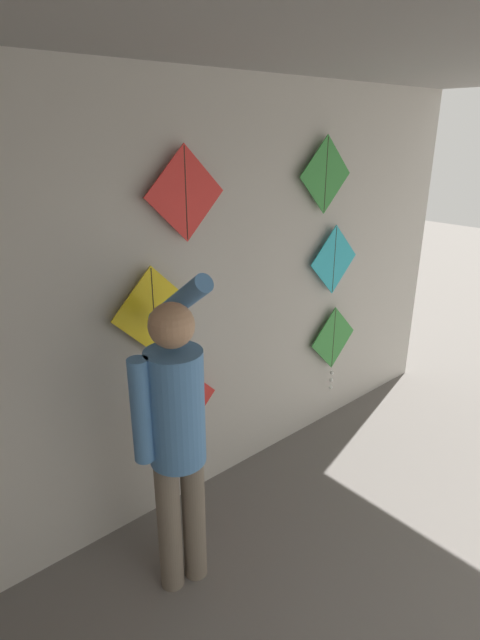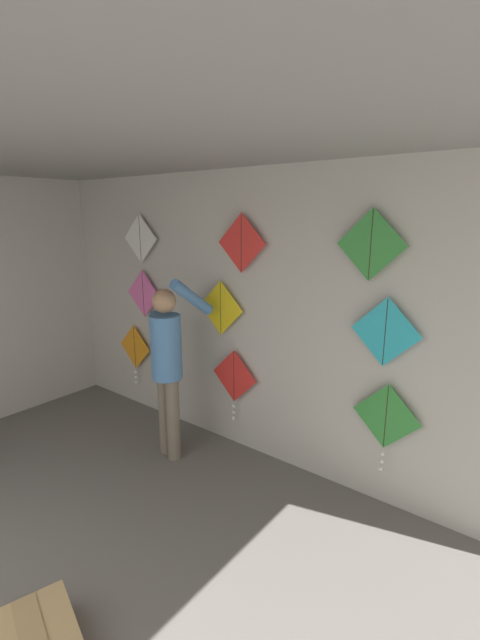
{
  "view_description": "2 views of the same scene",
  "coord_description": "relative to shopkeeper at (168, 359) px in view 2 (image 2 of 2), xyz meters",
  "views": [
    {
      "loc": [
        -1.57,
        1.42,
        2.47
      ],
      "look_at": [
        0.33,
        3.6,
        1.36
      ],
      "focal_mm": 28.0,
      "sensor_mm": 36.0,
      "label": 1
    },
    {
      "loc": [
        2.59,
        0.65,
        2.39
      ],
      "look_at": [
        0.29,
        3.6,
        1.46
      ],
      "focal_mm": 24.0,
      "sensor_mm": 36.0,
      "label": 2
    }
  ],
  "objects": [
    {
      "name": "kite_5",
      "position": [
        1.89,
        0.53,
        0.47
      ],
      "size": [
        0.55,
        0.01,
        0.55
      ],
      "color": "#28B2C6"
    },
    {
      "name": "shopkeeper",
      "position": [
        0.0,
        0.0,
        0.0
      ],
      "size": [
        0.46,
        0.6,
        1.82
      ],
      "rotation": [
        0.0,
        0.0,
        -0.2
      ],
      "color": "#726656",
      "rests_on": "ground"
    },
    {
      "name": "back_panel",
      "position": [
        0.37,
        0.62,
        0.37
      ],
      "size": [
        5.93,
        0.06,
        2.8
      ],
      "primitive_type": "cube",
      "color": "#BCB7AD",
      "rests_on": "ground"
    },
    {
      "name": "kite_3",
      "position": [
        -0.96,
        0.53,
        0.45
      ],
      "size": [
        0.55,
        0.01,
        0.55
      ],
      "color": "pink"
    },
    {
      "name": "kite_1",
      "position": [
        0.4,
        0.53,
        -0.29
      ],
      "size": [
        0.55,
        0.04,
        0.76
      ],
      "color": "red"
    },
    {
      "name": "kite_7",
      "position": [
        0.49,
        0.53,
        1.09
      ],
      "size": [
        0.55,
        0.01,
        0.55
      ],
      "color": "red"
    },
    {
      "name": "kite_8",
      "position": [
        1.73,
        0.53,
        1.13
      ],
      "size": [
        0.55,
        0.01,
        0.55
      ],
      "color": "#338C38"
    },
    {
      "name": "kite_2",
      "position": [
        1.96,
        0.53,
        -0.26
      ],
      "size": [
        0.55,
        0.04,
        0.76
      ],
      "color": "#338C38"
    },
    {
      "name": "kite_6",
      "position": [
        -0.96,
        0.53,
        1.09
      ],
      "size": [
        0.55,
        0.01,
        0.55
      ],
      "color": "white"
    },
    {
      "name": "ceiling_slab",
      "position": [
        0.37,
        -1.36,
        1.79
      ],
      "size": [
        5.93,
        4.7,
        0.04
      ],
      "primitive_type": "cube",
      "color": "gray"
    },
    {
      "name": "kite_0",
      "position": [
        -1.18,
        0.53,
        -0.28
      ],
      "size": [
        0.55,
        0.04,
        0.76
      ],
      "color": "orange"
    },
    {
      "name": "kite_4",
      "position": [
        0.23,
        0.53,
        0.44
      ],
      "size": [
        0.55,
        0.01,
        0.55
      ],
      "color": "yellow"
    }
  ]
}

